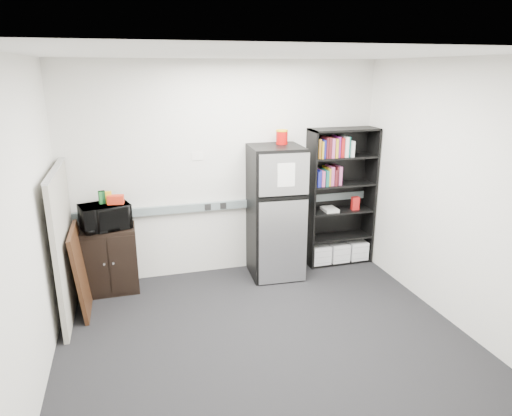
{
  "coord_description": "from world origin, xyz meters",
  "views": [
    {
      "loc": [
        -1.18,
        -3.8,
        2.59
      ],
      "look_at": [
        0.16,
        0.9,
        1.09
      ],
      "focal_mm": 32.0,
      "sensor_mm": 36.0,
      "label": 1
    }
  ],
  "objects_px": {
    "cabinet": "(109,260)",
    "microwave": "(105,217)",
    "refrigerator": "(275,212)",
    "cubicle_partition": "(64,244)",
    "bookshelf": "(340,198)"
  },
  "relations": [
    {
      "from": "cubicle_partition",
      "to": "microwave",
      "type": "distance_m",
      "value": 0.59
    },
    {
      "from": "bookshelf",
      "to": "refrigerator",
      "type": "height_order",
      "value": "bookshelf"
    },
    {
      "from": "microwave",
      "to": "refrigerator",
      "type": "bearing_deg",
      "value": -18.34
    },
    {
      "from": "cubicle_partition",
      "to": "cabinet",
      "type": "relative_size",
      "value": 2.02
    },
    {
      "from": "cabinet",
      "to": "microwave",
      "type": "height_order",
      "value": "microwave"
    },
    {
      "from": "cubicle_partition",
      "to": "microwave",
      "type": "height_order",
      "value": "cubicle_partition"
    },
    {
      "from": "bookshelf",
      "to": "refrigerator",
      "type": "relative_size",
      "value": 1.1
    },
    {
      "from": "microwave",
      "to": "cubicle_partition",
      "type": "bearing_deg",
      "value": -152.14
    },
    {
      "from": "cubicle_partition",
      "to": "cabinet",
      "type": "xyz_separation_m",
      "value": [
        0.41,
        0.42,
        -0.41
      ]
    },
    {
      "from": "microwave",
      "to": "refrigerator",
      "type": "distance_m",
      "value": 2.05
    },
    {
      "from": "refrigerator",
      "to": "bookshelf",
      "type": "bearing_deg",
      "value": 11.83
    },
    {
      "from": "cabinet",
      "to": "microwave",
      "type": "xyz_separation_m",
      "value": [
        0.0,
        -0.02,
        0.55
      ]
    },
    {
      "from": "bookshelf",
      "to": "refrigerator",
      "type": "xyz_separation_m",
      "value": [
        -0.97,
        -0.14,
        -0.07
      ]
    },
    {
      "from": "cubicle_partition",
      "to": "refrigerator",
      "type": "distance_m",
      "value": 2.49
    },
    {
      "from": "cabinet",
      "to": "microwave",
      "type": "bearing_deg",
      "value": -90.0
    }
  ]
}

